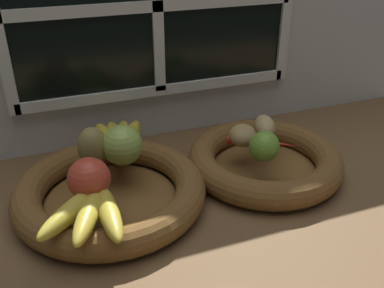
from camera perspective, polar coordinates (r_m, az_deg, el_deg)
ground_plane at (r=84.55cm, az=1.51°, el=-7.75°), size 140.00×90.00×3.00cm
back_wall at (r=98.74cm, az=-4.98°, el=16.27°), size 140.00×4.60×55.00cm
fruit_bowl_left at (r=81.72cm, az=-10.79°, el=-6.22°), size 35.65×35.65×5.61cm
fruit_bowl_right at (r=91.17cm, az=9.61°, el=-2.17°), size 32.17×32.17×5.61cm
apple_green_back at (r=82.40cm, az=-9.28°, el=-0.14°), size 7.83×7.83×7.83cm
apple_red_front at (r=73.76cm, az=-13.53°, el=-4.50°), size 7.28×7.28×7.28cm
pear_brown at (r=82.75cm, az=-13.07°, el=-0.37°), size 5.86×5.80×7.92cm
banana_bunch_front at (r=69.80cm, az=-13.38°, el=-8.61°), size 13.57×16.74×3.20cm
banana_bunch_back at (r=89.47cm, az=-9.71°, el=0.57°), size 11.66×17.55×3.26cm
potato_oblong at (r=89.33cm, az=6.76°, el=1.14°), size 7.94×8.34×4.35cm
potato_back at (r=93.29cm, az=9.61°, el=2.26°), size 6.69×8.54×4.66cm
lime_near at (r=83.88cm, az=9.65°, el=-0.34°), size 6.01×6.01×6.01cm
chili_pepper at (r=89.65cm, az=9.44°, el=0.17°), size 13.58×9.40×1.93cm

